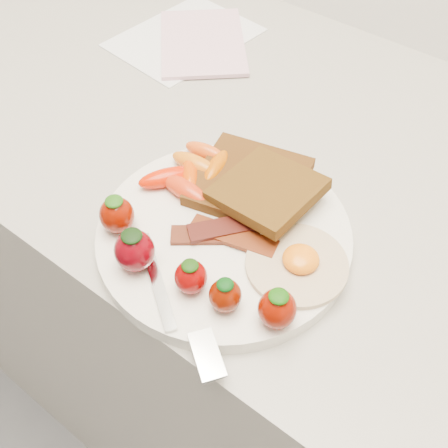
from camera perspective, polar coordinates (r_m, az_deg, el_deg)
The scene contains 11 objects.
counter at distance 1.06m, azimuth 5.83°, elevation -11.48°, with size 2.00×0.60×0.90m, color gray.
plate at distance 0.60m, azimuth -0.00°, elevation -1.18°, with size 0.27×0.27×0.02m, color white.
toast_lower at distance 0.63m, azimuth 2.62°, elevation 4.36°, with size 0.12×0.12×0.01m, color #351C09.
toast_upper at distance 0.60m, azimuth 4.42°, elevation 3.44°, with size 0.10×0.10×0.01m, color black.
fried_egg at distance 0.56m, azimuth 7.52°, elevation -3.94°, with size 0.12×0.12×0.02m.
bacon_strips at distance 0.58m, azimuth 0.34°, elevation -0.85°, with size 0.11×0.10×0.01m.
baby_carrots at distance 0.64m, azimuth -3.34°, elevation 5.30°, with size 0.09×0.11×0.02m.
strawberries at distance 0.54m, azimuth -4.69°, elevation -3.94°, with size 0.23×0.07×0.05m.
fork at distance 0.53m, azimuth -4.67°, elevation -8.89°, with size 0.17×0.09×0.00m.
paper_sheet at distance 0.91m, azimuth -4.04°, elevation 18.39°, with size 0.16×0.21×0.00m, color white.
notepad at distance 0.89m, azimuth -2.20°, elevation 17.98°, with size 0.12×0.18×0.01m, color #E4ACBD.
Camera 1 is at (0.23, 1.23, 1.37)m, focal length 45.00 mm.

